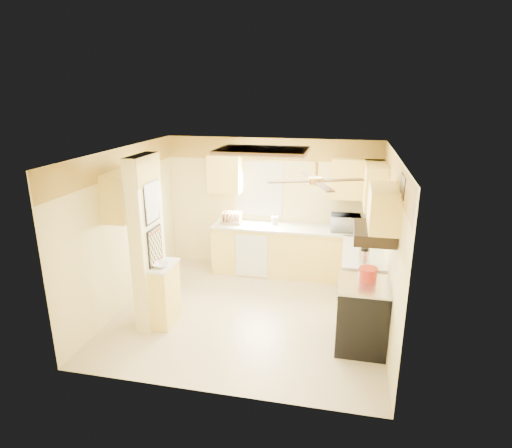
% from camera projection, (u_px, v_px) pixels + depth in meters
% --- Properties ---
extents(floor, '(4.00, 4.00, 0.00)m').
position_uv_depth(floor, '(249.00, 313.00, 6.68)').
color(floor, '#CAB78C').
rests_on(floor, ground).
extents(ceiling, '(4.00, 4.00, 0.00)m').
position_uv_depth(ceiling, '(248.00, 152.00, 5.94)').
color(ceiling, white).
rests_on(ceiling, wall_back).
extents(wall_back, '(4.00, 0.00, 4.00)m').
position_uv_depth(wall_back, '(271.00, 205.00, 8.08)').
color(wall_back, '#F3DF94').
rests_on(wall_back, floor).
extents(wall_front, '(4.00, 0.00, 4.00)m').
position_uv_depth(wall_front, '(208.00, 294.00, 4.54)').
color(wall_front, '#F3DF94').
rests_on(wall_front, floor).
extents(wall_left, '(0.00, 3.80, 3.80)m').
position_uv_depth(wall_left, '(125.00, 228.00, 6.71)').
color(wall_left, '#F3DF94').
rests_on(wall_left, floor).
extents(wall_right, '(0.00, 3.80, 3.80)m').
position_uv_depth(wall_right, '(389.00, 247.00, 5.91)').
color(wall_right, '#F3DF94').
rests_on(wall_right, floor).
extents(wallpaper_border, '(4.00, 0.02, 0.40)m').
position_uv_depth(wallpaper_border, '(272.00, 149.00, 7.75)').
color(wallpaper_border, '#FFD34B').
rests_on(wallpaper_border, wall_back).
extents(partition_column, '(0.20, 0.70, 2.50)m').
position_uv_depth(partition_column, '(148.00, 243.00, 6.07)').
color(partition_column, '#F3DF94').
rests_on(partition_column, floor).
extents(partition_ledge, '(0.25, 0.55, 0.90)m').
position_uv_depth(partition_ledge, '(166.00, 295.00, 6.26)').
color(partition_ledge, '#FFDD67').
rests_on(partition_ledge, floor).
extents(ledge_top, '(0.28, 0.58, 0.04)m').
position_uv_depth(ledge_top, '(163.00, 266.00, 6.12)').
color(ledge_top, white).
rests_on(ledge_top, partition_ledge).
extents(lower_cabinets_back, '(3.00, 0.60, 0.90)m').
position_uv_depth(lower_cabinets_back, '(295.00, 252.00, 7.94)').
color(lower_cabinets_back, '#FFDD67').
rests_on(lower_cabinets_back, floor).
extents(lower_cabinets_right, '(0.60, 1.40, 0.90)m').
position_uv_depth(lower_cabinets_right, '(362.00, 280.00, 6.77)').
color(lower_cabinets_right, '#FFDD67').
rests_on(lower_cabinets_right, floor).
extents(countertop_back, '(3.04, 0.64, 0.04)m').
position_uv_depth(countertop_back, '(295.00, 228.00, 7.79)').
color(countertop_back, white).
rests_on(countertop_back, lower_cabinets_back).
extents(countertop_right, '(0.64, 1.44, 0.04)m').
position_uv_depth(countertop_right, '(364.00, 252.00, 6.63)').
color(countertop_right, white).
rests_on(countertop_right, lower_cabinets_right).
extents(dishwasher_panel, '(0.58, 0.02, 0.80)m').
position_uv_depth(dishwasher_panel, '(252.00, 256.00, 7.81)').
color(dishwasher_panel, white).
rests_on(dishwasher_panel, lower_cabinets_back).
extents(window, '(0.92, 0.02, 1.02)m').
position_uv_depth(window, '(258.00, 189.00, 8.03)').
color(window, white).
rests_on(window, wall_back).
extents(upper_cab_back_left, '(0.60, 0.35, 0.70)m').
position_uv_depth(upper_cab_back_left, '(225.00, 174.00, 7.91)').
color(upper_cab_back_left, '#FFDD67').
rests_on(upper_cab_back_left, wall_back).
extents(upper_cab_back_right, '(0.90, 0.35, 0.70)m').
position_uv_depth(upper_cab_back_right, '(358.00, 179.00, 7.43)').
color(upper_cab_back_right, '#FFDD67').
rests_on(upper_cab_back_right, wall_back).
extents(upper_cab_right, '(0.35, 1.00, 0.70)m').
position_uv_depth(upper_cab_right, '(375.00, 185.00, 6.93)').
color(upper_cab_right, '#FFDD67').
rests_on(upper_cab_right, wall_right).
extents(upper_cab_left_wall, '(0.35, 0.75, 0.70)m').
position_uv_depth(upper_cab_left_wall, '(124.00, 195.00, 6.26)').
color(upper_cab_left_wall, '#FFDD67').
rests_on(upper_cab_left_wall, wall_left).
extents(upper_cab_over_stove, '(0.35, 0.76, 0.52)m').
position_uv_depth(upper_cab_over_stove, '(384.00, 208.00, 5.22)').
color(upper_cab_over_stove, '#FFDD67').
rests_on(upper_cab_over_stove, wall_right).
extents(stove, '(0.68, 0.77, 0.92)m').
position_uv_depth(stove, '(362.00, 315.00, 5.70)').
color(stove, black).
rests_on(stove, floor).
extents(range_hood, '(0.50, 0.76, 0.14)m').
position_uv_depth(range_hood, '(374.00, 233.00, 5.34)').
color(range_hood, black).
rests_on(range_hood, upper_cab_over_stove).
extents(poster_menu, '(0.02, 0.42, 0.57)m').
position_uv_depth(poster_menu, '(152.00, 203.00, 5.87)').
color(poster_menu, black).
rests_on(poster_menu, partition_column).
extents(poster_nashville, '(0.02, 0.42, 0.57)m').
position_uv_depth(poster_nashville, '(155.00, 247.00, 6.06)').
color(poster_nashville, black).
rests_on(poster_nashville, partition_column).
extents(ceiling_light_panel, '(1.35, 0.95, 0.06)m').
position_uv_depth(ceiling_light_panel, '(262.00, 151.00, 6.40)').
color(ceiling_light_panel, brown).
rests_on(ceiling_light_panel, ceiling).
extents(ceiling_fan, '(1.15, 1.15, 0.26)m').
position_uv_depth(ceiling_fan, '(316.00, 180.00, 5.15)').
color(ceiling_fan, gold).
rests_on(ceiling_fan, ceiling).
extents(vent_grate, '(0.02, 0.40, 0.25)m').
position_uv_depth(vent_grate, '(403.00, 186.00, 4.76)').
color(vent_grate, black).
rests_on(vent_grate, wall_right).
extents(microwave, '(0.53, 0.37, 0.29)m').
position_uv_depth(microwave, '(346.00, 223.00, 7.56)').
color(microwave, white).
rests_on(microwave, countertop_back).
extents(bowl, '(0.26, 0.26, 0.06)m').
position_uv_depth(bowl, '(160.00, 265.00, 6.02)').
color(bowl, white).
rests_on(bowl, ledge_top).
extents(dutch_oven, '(0.25, 0.25, 0.17)m').
position_uv_depth(dutch_oven, '(368.00, 274.00, 5.66)').
color(dutch_oven, red).
rests_on(dutch_oven, stove).
extents(kettle, '(0.17, 0.17, 0.25)m').
position_uv_depth(kettle, '(364.00, 257.00, 6.08)').
color(kettle, silver).
rests_on(kettle, countertop_right).
extents(dish_rack, '(0.38, 0.28, 0.21)m').
position_uv_depth(dish_rack, '(232.00, 219.00, 8.00)').
color(dish_rack, tan).
rests_on(dish_rack, countertop_back).
extents(utensil_crock, '(0.11, 0.11, 0.23)m').
position_uv_depth(utensil_crock, '(275.00, 220.00, 7.94)').
color(utensil_crock, white).
rests_on(utensil_crock, countertop_back).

